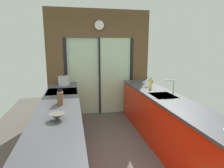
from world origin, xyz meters
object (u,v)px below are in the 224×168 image
at_px(oven_range, 63,114).
at_px(mixing_bowl, 57,116).
at_px(stock_pot, 64,81).
at_px(knife_block, 60,98).
at_px(kettle, 147,82).
at_px(soap_bottle, 151,84).

distance_m(oven_range, mixing_bowl, 1.60).
relative_size(mixing_bowl, stock_pot, 0.73).
distance_m(oven_range, knife_block, 1.03).
relative_size(stock_pot, kettle, 1.06).
distance_m(oven_range, soap_bottle, 1.89).
xyz_separation_m(oven_range, knife_block, (0.02, -0.86, 0.56)).
bearing_deg(knife_block, kettle, 27.46).
xyz_separation_m(knife_block, soap_bottle, (1.78, 0.73, -0.00)).
height_order(knife_block, kettle, knife_block).
xyz_separation_m(mixing_bowl, stock_pot, (0.00, 2.14, 0.06)).
height_order(oven_range, mixing_bowl, mixing_bowl).
bearing_deg(mixing_bowl, knife_block, 90.00).
xyz_separation_m(oven_range, soap_bottle, (1.80, -0.13, 0.56)).
height_order(oven_range, kettle, kettle).
bearing_deg(kettle, stock_pot, 162.56).
distance_m(oven_range, stock_pot, 0.84).
relative_size(mixing_bowl, knife_block, 0.74).
bearing_deg(knife_block, mixing_bowl, -90.00).
xyz_separation_m(mixing_bowl, knife_block, (0.00, 0.66, 0.05)).
bearing_deg(oven_range, kettle, 2.04).
bearing_deg(stock_pot, soap_bottle, -23.07).
bearing_deg(soap_bottle, kettle, 89.33).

